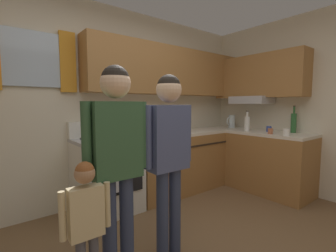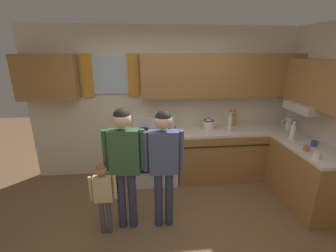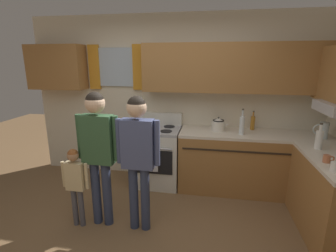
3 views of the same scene
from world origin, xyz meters
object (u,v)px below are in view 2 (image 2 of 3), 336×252
bottle_milk_white (293,132)px  cup_terracotta (306,148)px  stove_oven (155,155)px  mug_ceramic_white (317,155)px  stovetop_kettle (209,124)px  adult_in_plaid (164,157)px  bottle_oil_amber (234,120)px  small_child (103,191)px  mug_cobalt_blue (314,143)px  water_pitcher (289,123)px  bottle_tall_clear (230,123)px  adult_holding_child (124,157)px

bottle_milk_white → cup_terracotta: size_ratio=2.88×
stove_oven → cup_terracotta: bearing=-26.2°
stove_oven → mug_ceramic_white: (1.98, -1.22, 0.48)m
bottle_milk_white → cup_terracotta: 0.44m
mug_ceramic_white → stovetop_kettle: size_ratio=0.46×
stovetop_kettle → adult_in_plaid: bearing=-126.4°
bottle_oil_amber → small_child: 2.58m
mug_ceramic_white → stove_oven: bearing=148.5°
mug_ceramic_white → mug_cobalt_blue: size_ratio=1.09×
adult_in_plaid → water_pitcher: bearing=25.0°
stove_oven → mug_ceramic_white: 2.37m
bottle_oil_amber → mug_cobalt_blue: 1.30m
bottle_milk_white → bottle_oil_amber: (-0.63, 0.76, -0.01)m
bottle_tall_clear → bottle_milk_white: (0.82, -0.46, -0.02)m
adult_in_plaid → cup_terracotta: bearing=4.8°
mug_ceramic_white → mug_cobalt_blue: bearing=56.8°
stovetop_kettle → water_pitcher: (1.37, -0.15, 0.02)m
bottle_oil_amber → mug_cobalt_blue: (0.78, -1.04, -0.07)m
bottle_milk_white → bottle_oil_amber: size_ratio=1.09×
stove_oven → adult_in_plaid: adult_in_plaid is taller
bottle_tall_clear → adult_in_plaid: 1.59m
bottle_tall_clear → adult_holding_child: size_ratio=0.23×
mug_cobalt_blue → adult_in_plaid: bearing=-172.0°
mug_ceramic_white → bottle_oil_amber: bearing=110.9°
mug_ceramic_white → stovetop_kettle: bearing=129.7°
cup_terracotta → adult_holding_child: adult_holding_child is taller
stovetop_kettle → water_pitcher: water_pitcher is taller
bottle_milk_white → mug_ceramic_white: bearing=-98.0°
bottle_tall_clear → bottle_oil_amber: 0.36m
mug_ceramic_white → stovetop_kettle: (-1.05, 1.26, 0.05)m
bottle_oil_amber → bottle_milk_white: bearing=-50.2°
bottle_tall_clear → adult_in_plaid: bearing=-139.0°
small_child → stovetop_kettle: bearing=38.2°
cup_terracotta → water_pitcher: water_pitcher is taller
adult_in_plaid → stovetop_kettle: bearing=53.6°
bottle_milk_white → cup_terracotta: (-0.07, -0.42, -0.08)m
cup_terracotta → bottle_oil_amber: bearing=115.4°
bottle_tall_clear → stovetop_kettle: bottle_tall_clear is taller
bottle_tall_clear → bottle_milk_white: bearing=-29.0°
bottle_tall_clear → mug_cobalt_blue: (0.97, -0.74, -0.10)m
bottle_tall_clear → mug_ceramic_white: size_ratio=2.92×
mug_ceramic_white → small_child: (-2.66, -0.01, -0.35)m
bottle_tall_clear → adult_holding_child: adult_holding_child is taller
water_pitcher → small_child: bearing=-159.4°
stove_oven → water_pitcher: (2.30, -0.10, 0.54)m
water_pitcher → mug_ceramic_white: bearing=-106.0°
small_child → mug_ceramic_white: bearing=0.1°
bottle_oil_amber → mug_ceramic_white: 1.51m
adult_in_plaid → bottle_tall_clear: bearing=41.0°
bottle_tall_clear → cup_terracotta: 1.16m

